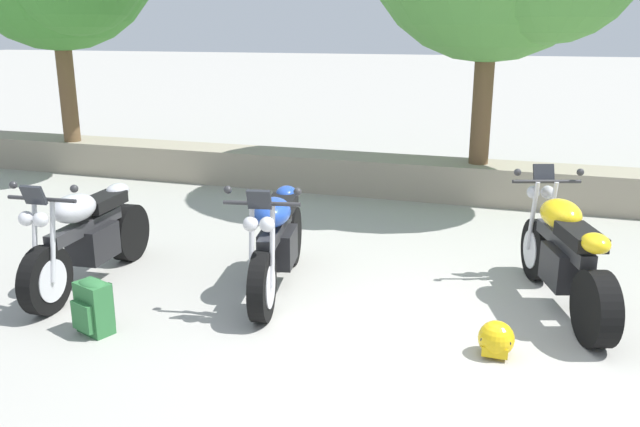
% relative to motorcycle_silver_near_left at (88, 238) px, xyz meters
% --- Properties ---
extents(ground_plane, '(120.00, 120.00, 0.00)m').
position_rel_motorcycle_silver_near_left_xyz_m(ground_plane, '(3.35, -0.23, -0.49)').
color(ground_plane, '#A3A099').
extents(stone_wall, '(36.00, 0.80, 0.55)m').
position_rel_motorcycle_silver_near_left_xyz_m(stone_wall, '(3.35, 4.57, -0.21)').
color(stone_wall, gray).
rests_on(stone_wall, ground).
extents(motorcycle_silver_near_left, '(0.67, 2.07, 1.18)m').
position_rel_motorcycle_silver_near_left_xyz_m(motorcycle_silver_near_left, '(0.00, 0.00, 0.00)').
color(motorcycle_silver_near_left, black).
rests_on(motorcycle_silver_near_left, ground).
extents(motorcycle_blue_centre, '(0.80, 2.05, 1.18)m').
position_rel_motorcycle_silver_near_left_xyz_m(motorcycle_blue_centre, '(1.80, 0.45, 0.00)').
color(motorcycle_blue_centre, black).
rests_on(motorcycle_blue_centre, ground).
extents(motorcycle_yellow_far_right, '(0.93, 2.01, 1.18)m').
position_rel_motorcycle_silver_near_left_xyz_m(motorcycle_yellow_far_right, '(4.40, 0.87, 0.00)').
color(motorcycle_yellow_far_right, black).
rests_on(motorcycle_yellow_far_right, ground).
extents(rider_backpack, '(0.34, 0.32, 0.47)m').
position_rel_motorcycle_silver_near_left_xyz_m(rider_backpack, '(0.70, -0.90, -0.24)').
color(rider_backpack, '#2D6B38').
rests_on(rider_backpack, ground).
extents(rider_helmet, '(0.28, 0.28, 0.28)m').
position_rel_motorcycle_silver_near_left_xyz_m(rider_helmet, '(3.91, -0.27, -0.35)').
color(rider_helmet, yellow).
rests_on(rider_helmet, ground).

